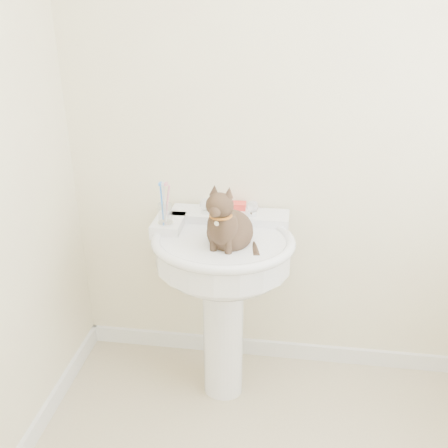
% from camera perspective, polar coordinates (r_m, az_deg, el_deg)
% --- Properties ---
extents(wall_back, '(2.20, 0.00, 2.50)m').
position_cam_1_polar(wall_back, '(2.21, 9.67, 11.23)').
color(wall_back, '#F4EEC0').
rests_on(wall_back, ground).
extents(baseboard_back, '(2.20, 0.02, 0.09)m').
position_cam_1_polar(baseboard_back, '(2.74, 7.86, -14.12)').
color(baseboard_back, white).
rests_on(baseboard_back, floor).
extents(pedestal_sink, '(0.62, 0.61, 0.86)m').
position_cam_1_polar(pedestal_sink, '(2.17, -0.15, -5.14)').
color(pedestal_sink, white).
rests_on(pedestal_sink, floor).
extents(faucet, '(0.28, 0.12, 0.14)m').
position_cam_1_polar(faucet, '(2.21, 0.48, 1.93)').
color(faucet, silver).
rests_on(faucet, pedestal_sink).
extents(soap_bar, '(0.09, 0.06, 0.03)m').
position_cam_1_polar(soap_bar, '(2.29, 1.39, 2.11)').
color(soap_bar, red).
rests_on(soap_bar, pedestal_sink).
extents(toothbrush_cup, '(0.07, 0.07, 0.19)m').
position_cam_1_polar(toothbrush_cup, '(2.14, -6.74, 1.22)').
color(toothbrush_cup, silver).
rests_on(toothbrush_cup, pedestal_sink).
extents(cat, '(0.21, 0.27, 0.39)m').
position_cam_1_polar(cat, '(2.02, 0.50, -0.42)').
color(cat, '#4B3025').
rests_on(cat, pedestal_sink).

